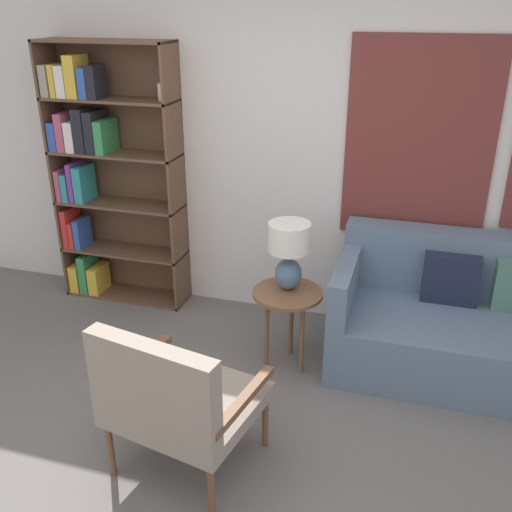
{
  "coord_description": "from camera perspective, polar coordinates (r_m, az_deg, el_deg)",
  "views": [
    {
      "loc": [
        0.94,
        -1.93,
        2.27
      ],
      "look_at": [
        0.07,
        1.0,
        0.9
      ],
      "focal_mm": 40.0,
      "sensor_mm": 36.0,
      "label": 1
    }
  ],
  "objects": [
    {
      "name": "couch",
      "position": [
        4.05,
        21.58,
        -6.6
      ],
      "size": [
        1.9,
        0.89,
        0.86
      ],
      "color": "slate",
      "rests_on": "ground_plane"
    },
    {
      "name": "ground_plane",
      "position": [
        3.13,
        -6.95,
        -22.68
      ],
      "size": [
        14.0,
        14.0,
        0.0
      ],
      "primitive_type": "plane",
      "color": "#66605B"
    },
    {
      "name": "side_table",
      "position": [
        3.73,
        3.16,
        -4.56
      ],
      "size": [
        0.46,
        0.46,
        0.55
      ],
      "color": "brown",
      "rests_on": "ground_plane"
    },
    {
      "name": "wall_back",
      "position": [
        4.16,
        4.09,
        11.32
      ],
      "size": [
        6.4,
        0.08,
        2.7
      ],
      "color": "silver",
      "rests_on": "ground_plane"
    },
    {
      "name": "bookshelf",
      "position": [
        4.63,
        -15.33,
        8.23
      ],
      "size": [
        1.02,
        0.3,
        2.03
      ],
      "color": "brown",
      "rests_on": "ground_plane"
    },
    {
      "name": "armchair",
      "position": [
        2.91,
        -8.27,
        -13.81
      ],
      "size": [
        0.8,
        0.76,
        0.88
      ],
      "color": "brown",
      "rests_on": "ground_plane"
    },
    {
      "name": "table_lamp",
      "position": [
        3.62,
        3.31,
        0.69
      ],
      "size": [
        0.27,
        0.27,
        0.45
      ],
      "color": "slate",
      "rests_on": "side_table"
    }
  ]
}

